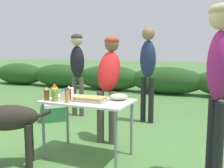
# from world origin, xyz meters

# --- Properties ---
(ground_plane) EXTENTS (60.00, 60.00, 0.00)m
(ground_plane) POSITION_xyz_m (0.00, 0.00, 0.00)
(ground_plane) COLOR #4C7A3D
(shrub_hedge) EXTENTS (14.40, 0.90, 0.85)m
(shrub_hedge) POSITION_xyz_m (0.00, 5.18, 0.43)
(shrub_hedge) COLOR #234C1E
(shrub_hedge) RESTS_ON ground
(folding_table) EXTENTS (1.10, 0.64, 0.74)m
(folding_table) POSITION_xyz_m (0.00, 0.00, 0.66)
(folding_table) COLOR white
(folding_table) RESTS_ON ground
(food_tray) EXTENTS (0.42, 0.25, 0.06)m
(food_tray) POSITION_xyz_m (0.05, -0.04, 0.77)
(food_tray) COLOR #9E9EA3
(food_tray) RESTS_ON folding_table
(plate_stack) EXTENTS (0.25, 0.25, 0.04)m
(plate_stack) POSITION_xyz_m (-0.37, 0.02, 0.76)
(plate_stack) COLOR white
(plate_stack) RESTS_ON folding_table
(mixing_bowl) EXTENTS (0.24, 0.24, 0.08)m
(mixing_bowl) POSITION_xyz_m (0.34, 0.18, 0.78)
(mixing_bowl) COLOR #ADBC99
(mixing_bowl) RESTS_ON folding_table
(paper_cup_stack) EXTENTS (0.08, 0.08, 0.11)m
(paper_cup_stack) POSITION_xyz_m (-0.40, 0.23, 0.79)
(paper_cup_stack) COLOR white
(paper_cup_stack) RESTS_ON folding_table
(relish_jar) EXTENTS (0.08, 0.08, 0.16)m
(relish_jar) POSITION_xyz_m (-0.34, -0.21, 0.82)
(relish_jar) COLOR olive
(relish_jar) RESTS_ON folding_table
(beer_bottle) EXTENTS (0.06, 0.06, 0.17)m
(beer_bottle) POSITION_xyz_m (-0.47, -0.21, 0.82)
(beer_bottle) COLOR brown
(beer_bottle) RESTS_ON folding_table
(mayo_bottle) EXTENTS (0.07, 0.07, 0.15)m
(mayo_bottle) POSITION_xyz_m (-0.25, -0.18, 0.81)
(mayo_bottle) COLOR silver
(mayo_bottle) RESTS_ON folding_table
(mustard_bottle) EXTENTS (0.08, 0.08, 0.21)m
(mustard_bottle) POSITION_xyz_m (-0.40, -0.14, 0.84)
(mustard_bottle) COLOR yellow
(mustard_bottle) RESTS_ON folding_table
(ketchup_bottle) EXTENTS (0.06, 0.06, 0.19)m
(ketchup_bottle) POSITION_xyz_m (-0.23, -0.08, 0.83)
(ketchup_bottle) COLOR red
(ketchup_bottle) RESTS_ON folding_table
(spice_jar) EXTENTS (0.06, 0.06, 0.18)m
(spice_jar) POSITION_xyz_m (-0.15, -0.24, 0.83)
(spice_jar) COLOR #B2893D
(spice_jar) RESTS_ON folding_table
(standing_person_with_beanie) EXTENTS (0.37, 0.48, 1.57)m
(standing_person_with_beanie) POSITION_xyz_m (0.01, 0.64, 0.99)
(standing_person_with_beanie) COLOR #4C473D
(standing_person_with_beanie) RESTS_ON ground
(standing_person_in_dark_puffer) EXTENTS (0.37, 0.31, 1.79)m
(standing_person_in_dark_puffer) POSITION_xyz_m (0.28, 1.83, 1.11)
(standing_person_in_dark_puffer) COLOR black
(standing_person_in_dark_puffer) RESTS_ON ground
(standing_person_in_olive_jacket) EXTENTS (0.33, 0.37, 1.81)m
(standing_person_in_olive_jacket) POSITION_xyz_m (1.49, -0.04, 1.19)
(standing_person_in_olive_jacket) COLOR black
(standing_person_in_olive_jacket) RESTS_ON ground
(standing_person_in_red_jacket) EXTENTS (0.33, 0.25, 1.70)m
(standing_person_in_red_jacket) POSITION_xyz_m (-1.18, 1.73, 1.10)
(standing_person_in_red_jacket) COLOR #4C473D
(standing_person_in_red_jacket) RESTS_ON ground
(dog) EXTENTS (0.90, 0.70, 0.81)m
(dog) POSITION_xyz_m (-0.77, -0.64, 0.55)
(dog) COLOR #28231E
(dog) RESTS_ON ground
(cooler_box) EXTENTS (0.57, 0.57, 0.34)m
(cooler_box) POSITION_xyz_m (-1.43, 1.22, 0.17)
(cooler_box) COLOR #286B3D
(cooler_box) RESTS_ON ground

